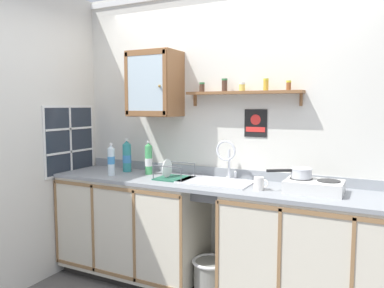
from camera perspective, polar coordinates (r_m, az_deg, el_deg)
The scene contains 19 objects.
back_wall at distance 3.36m, azimuth 6.05°, elevation 1.31°, with size 3.69×0.07×2.66m.
side_wall_left at distance 3.56m, azimuth -24.19°, elevation 0.93°, with size 0.05×3.37×2.66m, color silver.
lower_cabinet_run at distance 3.66m, azimuth -8.87°, elevation -12.23°, with size 1.37×0.60×0.94m.
lower_cabinet_run_right at distance 3.05m, azimuth 18.83°, elevation -16.20°, with size 1.43×0.60×0.94m.
countertop at distance 3.12m, azimuth 3.87°, elevation -6.19°, with size 3.05×0.62×0.03m, color gray.
backsplash at distance 3.37m, azimuth 5.77°, elevation -4.36°, with size 3.05×0.02×0.08m, color gray.
sink at distance 3.17m, azimuth 3.81°, elevation -6.19°, with size 0.60×0.41×0.48m.
hot_plate_stove at distance 2.91m, azimuth 17.95°, elevation -6.11°, with size 0.41×0.29×0.10m.
saucepan at distance 2.93m, azimuth 16.03°, elevation -4.19°, with size 0.31×0.23×0.07m.
bottle_water_clear_0 at distance 3.51m, azimuth -12.11°, elevation -2.41°, with size 0.07×0.07×0.30m.
bottle_detergent_teal_1 at distance 3.68m, azimuth -9.80°, elevation -1.90°, with size 0.08×0.08×0.32m.
bottle_soda_green_2 at distance 3.52m, azimuth -6.57°, elevation -2.29°, with size 0.07×0.07×0.31m.
dish_rack at distance 3.29m, azimuth -2.86°, elevation -4.85°, with size 0.29×0.28×0.17m.
mug at distance 2.90m, azimuth 10.13°, elevation -5.89°, with size 0.12×0.08×0.10m.
wall_cabinet at distance 3.50m, azimuth -5.62°, elevation 8.99°, with size 0.44×0.35×0.59m.
spice_shelf at distance 3.22m, azimuth 7.54°, elevation 7.88°, with size 1.00×0.14×0.23m.
warning_sign at distance 3.25m, azimuth 9.59°, elevation 3.09°, with size 0.20×0.01×0.24m.
window at distance 3.88m, azimuth -17.99°, elevation 0.56°, with size 0.03×0.64×0.68m.
trash_bin at distance 3.33m, azimuth 2.82°, elevation -19.59°, with size 0.31×0.31×0.34m.
Camera 1 is at (1.19, -2.54, 1.60)m, focal length 35.32 mm.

